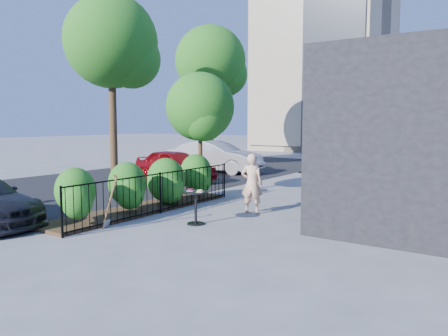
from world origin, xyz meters
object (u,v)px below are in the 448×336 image
Objects in this scene: patio_tree at (201,111)px; street_tree_far at (211,65)px; cafe_table at (196,202)px; car_red at (175,165)px; woman at (252,184)px; street_tree_near at (111,47)px; car_silver at (215,157)px; shovel at (110,205)px.

patio_tree is 13.95m from street_tree_far.
car_red reaches higher than cafe_table.
street_tree_far is 5.20× the size of woman.
cafe_table is at bearing -32.77° from street_tree_near.
patio_tree reaches higher than woman.
cafe_table is 0.18× the size of car_silver.
car_red is at bearing -11.04° from street_tree_near.
street_tree_far is 8.56m from car_silver.
patio_tree is 4.70× the size of cafe_table.
woman reaches higher than cafe_table.
street_tree_near is at bearing 147.23° from cafe_table.
car_red is 3.52m from car_silver.
car_red reaches higher than shovel.
street_tree_near is at bearing 157.43° from patio_tree.
woman is 1.25× the size of shovel.
patio_tree is at bearing -153.89° from car_silver.
street_tree_near is 8.00m from street_tree_far.
shovel is at bearing 45.88° from woman.
cafe_table is (9.97, -6.42, -5.37)m from street_tree_near.
street_tree_far is 18.89m from shovel.
patio_tree is 0.48× the size of street_tree_far.
street_tree_near is at bearing 137.72° from shovel.
patio_tree is 2.48× the size of woman.
street_tree_near is 1.00× the size of street_tree_far.
street_tree_near is 12.49m from woman.
shovel is at bearing -61.36° from street_tree_far.
cafe_table is at bearing -152.51° from car_silver.
cafe_table is 7.70m from car_red.
car_silver is at bearing -52.47° from street_tree_far.
street_tree_near is at bearing 86.82° from car_red.
car_red is (-5.82, 3.69, -0.15)m from woman.
woman is 0.35× the size of car_silver.
patio_tree is 4.52m from cafe_table.
patio_tree reaches higher than car_silver.
patio_tree reaches higher than car_red.
shovel is at bearing -78.18° from patio_tree.
woman is 6.90m from car_red.
cafe_table is (9.97, -14.42, -5.37)m from street_tree_far.
street_tree_near is 12.90m from shovel.
car_red is at bearing 134.19° from cafe_table.
street_tree_far reaches higher than patio_tree.
street_tree_near reaches higher than car_silver.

